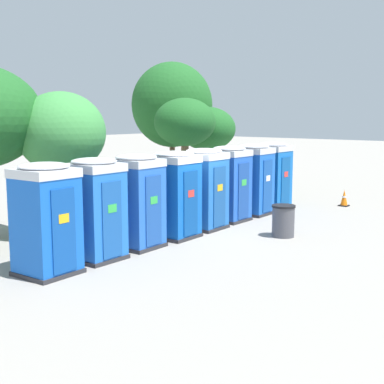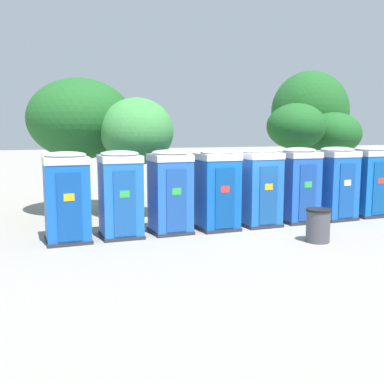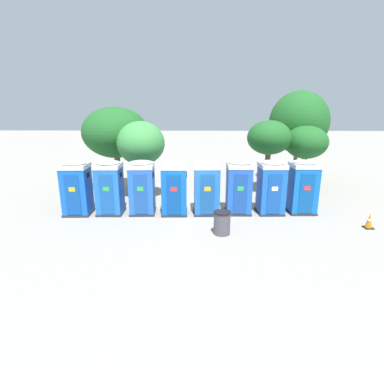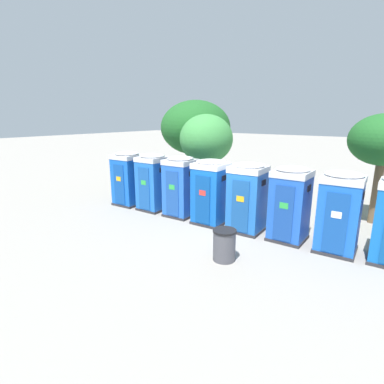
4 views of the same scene
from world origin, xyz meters
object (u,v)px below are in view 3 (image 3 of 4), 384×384
portapotty_7 (303,186)px  trash_can (222,223)px  street_tree_4 (306,143)px  traffic_cone (369,221)px  portapotty_3 (174,187)px  portapotty_4 (207,187)px  portapotty_0 (77,188)px  street_tree_3 (299,122)px  portapotty_1 (110,187)px  street_tree_1 (141,144)px  portapotty_6 (271,187)px  street_tree_0 (116,133)px  street_tree_2 (269,138)px  portapotty_5 (239,187)px  portapotty_2 (142,187)px

portapotty_7 → trash_can: (-4.01, -2.74, -0.81)m
street_tree_4 → trash_can: (-5.45, -6.93, -2.43)m
street_tree_4 → traffic_cone: (0.74, -6.19, -2.59)m
portapotty_3 → portapotty_4: size_ratio=1.00×
traffic_cone → portapotty_0: bearing=173.1°
street_tree_3 → traffic_cone: 9.23m
portapotty_1 → portapotty_3: bearing=0.7°
trash_can → street_tree_1: bearing=128.8°
portapotty_1 → street_tree_1: street_tree_1 is taller
portapotty_6 → portapotty_7: bearing=4.3°
street_tree_3 → trash_can: size_ratio=6.39×
portapotty_1 → traffic_cone: (11.31, -1.65, -0.97)m
trash_can → traffic_cone: 6.24m
traffic_cone → portapotty_4: bearing=165.2°
street_tree_1 → trash_can: 6.94m
street_tree_0 → street_tree_2: street_tree_0 is taller
portapotty_1 → traffic_cone: 11.47m
street_tree_1 → trash_can: bearing=-51.2°
street_tree_0 → street_tree_1: street_tree_0 is taller
portapotty_4 → street_tree_1: size_ratio=0.60×
street_tree_1 → street_tree_4: bearing=11.4°
portapotty_0 → portapotty_1: 1.52m
portapotty_1 → street_tree_3: (10.75, 6.78, 2.73)m
portapotty_7 → trash_can: 4.92m
portapotty_1 → portapotty_4: same height
street_tree_3 → trash_can: bearing=-121.6°
portapotty_0 → portapotty_5: size_ratio=1.00×
portapotty_4 → portapotty_1: bearing=-178.5°
portapotty_3 → street_tree_4: 8.92m
portapotty_5 → street_tree_2: size_ratio=0.60×
portapotty_6 → street_tree_3: 7.76m
portapotty_3 → street_tree_2: street_tree_2 is taller
portapotty_0 → portapotty_2: size_ratio=1.00×
portapotty_1 → street_tree_0: bearing=99.5°
portapotty_5 → traffic_cone: 5.64m
portapotty_1 → street_tree_1: bearing=67.8°
portapotty_7 → street_tree_2: 4.16m
portapotty_3 → street_tree_3: bearing=41.2°
portapotty_0 → street_tree_2: (9.73, 4.00, 1.94)m
street_tree_3 → street_tree_4: (-0.18, -2.24, -1.11)m
street_tree_1 → street_tree_2: 7.26m
portapotty_2 → street_tree_4: 10.22m
portapotty_5 → street_tree_4: bearing=43.9°
street_tree_3 → portapotty_5: bearing=-125.5°
street_tree_1 → street_tree_3: size_ratio=0.70×
traffic_cone → portapotty_3: bearing=168.5°
portapotty_3 → portapotty_7: 6.09m
street_tree_0 → trash_can: bearing=-48.6°
portapotty_7 → portapotty_5: bearing=-177.8°
portapotty_4 → portapotty_5: 1.52m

